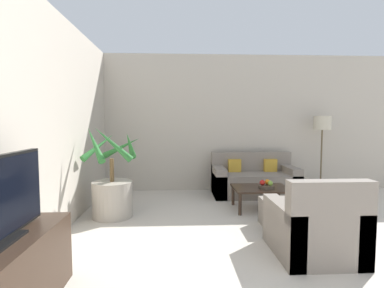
# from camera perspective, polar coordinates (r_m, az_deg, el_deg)

# --- Properties ---
(wall_back) EXTENTS (8.31, 0.06, 2.70)m
(wall_back) POSITION_cam_1_polar(r_m,az_deg,el_deg) (6.29, 15.14, 3.88)
(wall_back) COLOR #BCB2A3
(wall_back) RESTS_ON ground_plane
(wall_left) EXTENTS (0.06, 7.89, 2.70)m
(wall_left) POSITION_cam_1_polar(r_m,az_deg,el_deg) (3.16, -30.12, 3.15)
(wall_left) COLOR #BCB2A3
(wall_left) RESTS_ON ground_plane
(tv_console) EXTENTS (0.44, 1.32, 0.58)m
(tv_console) POSITION_cam_1_polar(r_m,az_deg,el_deg) (2.55, -32.23, -21.69)
(tv_console) COLOR #332319
(tv_console) RESTS_ON ground_plane
(television) EXTENTS (0.18, 1.03, 0.58)m
(television) POSITION_cam_1_polar(r_m,az_deg,el_deg) (2.36, -32.74, -8.89)
(television) COLOR black
(television) RESTS_ON tv_console
(potted_palm) EXTENTS (0.85, 0.83, 1.34)m
(potted_palm) POSITION_cam_1_polar(r_m,az_deg,el_deg) (4.53, -14.93, -8.56)
(potted_palm) COLOR #ADA393
(potted_palm) RESTS_ON ground_plane
(sofa_loveseat) EXTENTS (1.55, 0.76, 0.79)m
(sofa_loveseat) POSITION_cam_1_polar(r_m,az_deg,el_deg) (5.78, 11.74, -6.80)
(sofa_loveseat) COLOR gray
(sofa_loveseat) RESTS_ON ground_plane
(floor_lamp) EXTENTS (0.32, 0.32, 1.48)m
(floor_lamp) POSITION_cam_1_polar(r_m,az_deg,el_deg) (6.25, 23.56, 2.87)
(floor_lamp) COLOR brown
(floor_lamp) RESTS_ON ground_plane
(coffee_table) EXTENTS (0.86, 0.64, 0.35)m
(coffee_table) POSITION_cam_1_polar(r_m,az_deg,el_deg) (4.86, 12.96, -8.54)
(coffee_table) COLOR #38281E
(coffee_table) RESTS_ON ground_plane
(fruit_bowl) EXTENTS (0.24, 0.24, 0.05)m
(fruit_bowl) POSITION_cam_1_polar(r_m,az_deg,el_deg) (4.80, 13.96, -7.90)
(fruit_bowl) COLOR #42382D
(fruit_bowl) RESTS_ON coffee_table
(apple_red) EXTENTS (0.08, 0.08, 0.08)m
(apple_red) POSITION_cam_1_polar(r_m,az_deg,el_deg) (4.77, 13.26, -7.15)
(apple_red) COLOR red
(apple_red) RESTS_ON fruit_bowl
(apple_green) EXTENTS (0.08, 0.08, 0.08)m
(apple_green) POSITION_cam_1_polar(r_m,az_deg,el_deg) (4.77, 14.70, -7.23)
(apple_green) COLOR olive
(apple_green) RESTS_ON fruit_bowl
(orange_fruit) EXTENTS (0.08, 0.08, 0.08)m
(orange_fruit) POSITION_cam_1_polar(r_m,az_deg,el_deg) (4.84, 14.17, -7.01)
(orange_fruit) COLOR orange
(orange_fruit) RESTS_ON fruit_bowl
(armchair) EXTENTS (0.79, 0.86, 0.84)m
(armchair) POSITION_cam_1_polar(r_m,az_deg,el_deg) (3.44, 22.16, -14.74)
(armchair) COLOR gray
(armchair) RESTS_ON ground_plane
(ottoman) EXTENTS (0.56, 0.44, 0.36)m
(ottoman) POSITION_cam_1_polar(r_m,az_deg,el_deg) (4.22, 17.05, -12.46)
(ottoman) COLOR gray
(ottoman) RESTS_ON ground_plane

